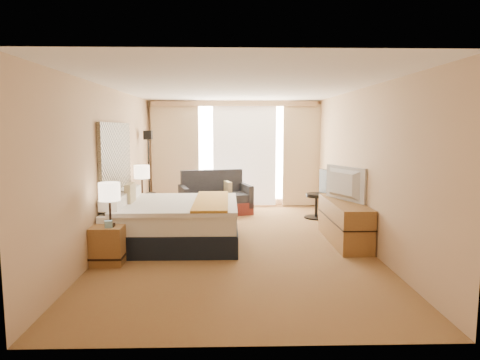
{
  "coord_description": "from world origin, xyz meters",
  "views": [
    {
      "loc": [
        -0.13,
        -7.11,
        1.95
      ],
      "look_at": [
        0.06,
        0.4,
        1.02
      ],
      "focal_mm": 32.0,
      "sensor_mm": 36.0,
      "label": 1
    }
  ],
  "objects_px": {
    "media_dresser": "(344,222)",
    "television": "(341,184)",
    "bed": "(174,222)",
    "floor_lamp": "(148,156)",
    "lamp_right": "(142,173)",
    "nightstand_left": "(109,244)",
    "loveseat": "(215,199)",
    "nightstand_right": "(143,211)",
    "lamp_left": "(109,193)",
    "desk_chair": "(319,197)"
  },
  "relations": [
    {
      "from": "loveseat",
      "to": "lamp_right",
      "type": "xyz_separation_m",
      "value": [
        -1.43,
        -1.06,
        0.73
      ]
    },
    {
      "from": "loveseat",
      "to": "lamp_right",
      "type": "bearing_deg",
      "value": -159.29
    },
    {
      "from": "nightstand_left",
      "to": "television",
      "type": "bearing_deg",
      "value": 17.51
    },
    {
      "from": "television",
      "to": "media_dresser",
      "type": "bearing_deg",
      "value": -177.19
    },
    {
      "from": "loveseat",
      "to": "media_dresser",
      "type": "bearing_deg",
      "value": -63.48
    },
    {
      "from": "loveseat",
      "to": "floor_lamp",
      "type": "distance_m",
      "value": 1.78
    },
    {
      "from": "bed",
      "to": "television",
      "type": "relative_size",
      "value": 2.07
    },
    {
      "from": "bed",
      "to": "nightstand_right",
      "type": "bearing_deg",
      "value": 118.56
    },
    {
      "from": "bed",
      "to": "desk_chair",
      "type": "relative_size",
      "value": 2.0
    },
    {
      "from": "nightstand_left",
      "to": "floor_lamp",
      "type": "xyz_separation_m",
      "value": [
        -0.03,
        3.35,
        1.05
      ]
    },
    {
      "from": "floor_lamp",
      "to": "lamp_left",
      "type": "relative_size",
      "value": 2.98
    },
    {
      "from": "nightstand_left",
      "to": "loveseat",
      "type": "distance_m",
      "value": 3.82
    },
    {
      "from": "media_dresser",
      "to": "television",
      "type": "xyz_separation_m",
      "value": [
        -0.05,
        0.1,
        0.64
      ]
    },
    {
      "from": "nightstand_right",
      "to": "lamp_left",
      "type": "distance_m",
      "value": 2.68
    },
    {
      "from": "loveseat",
      "to": "lamp_left",
      "type": "bearing_deg",
      "value": -126.64
    },
    {
      "from": "media_dresser",
      "to": "bed",
      "type": "bearing_deg",
      "value": -179.29
    },
    {
      "from": "nightstand_left",
      "to": "desk_chair",
      "type": "height_order",
      "value": "desk_chair"
    },
    {
      "from": "media_dresser",
      "to": "lamp_left",
      "type": "distance_m",
      "value": 3.88
    },
    {
      "from": "nightstand_left",
      "to": "bed",
      "type": "bearing_deg",
      "value": 51.43
    },
    {
      "from": "media_dresser",
      "to": "television",
      "type": "relative_size",
      "value": 1.77
    },
    {
      "from": "lamp_right",
      "to": "floor_lamp",
      "type": "bearing_deg",
      "value": 91.37
    },
    {
      "from": "loveseat",
      "to": "television",
      "type": "height_order",
      "value": "television"
    },
    {
      "from": "desk_chair",
      "to": "media_dresser",
      "type": "bearing_deg",
      "value": -103.47
    },
    {
      "from": "nightstand_right",
      "to": "television",
      "type": "bearing_deg",
      "value": -20.27
    },
    {
      "from": "nightstand_right",
      "to": "floor_lamp",
      "type": "height_order",
      "value": "floor_lamp"
    },
    {
      "from": "media_dresser",
      "to": "desk_chair",
      "type": "xyz_separation_m",
      "value": [
        -0.03,
        1.95,
        0.12
      ]
    },
    {
      "from": "loveseat",
      "to": "television",
      "type": "relative_size",
      "value": 1.7
    },
    {
      "from": "nightstand_right",
      "to": "loveseat",
      "type": "distance_m",
      "value": 1.76
    },
    {
      "from": "media_dresser",
      "to": "lamp_right",
      "type": "relative_size",
      "value": 2.77
    },
    {
      "from": "bed",
      "to": "television",
      "type": "xyz_separation_m",
      "value": [
        2.84,
        0.14,
        0.62
      ]
    },
    {
      "from": "television",
      "to": "nightstand_right",
      "type": "bearing_deg",
      "value": 46.36
    },
    {
      "from": "nightstand_left",
      "to": "desk_chair",
      "type": "bearing_deg",
      "value": 39.18
    },
    {
      "from": "floor_lamp",
      "to": "lamp_right",
      "type": "height_order",
      "value": "floor_lamp"
    },
    {
      "from": "media_dresser",
      "to": "nightstand_left",
      "type": "bearing_deg",
      "value": -164.16
    },
    {
      "from": "media_dresser",
      "to": "floor_lamp",
      "type": "height_order",
      "value": "floor_lamp"
    },
    {
      "from": "nightstand_right",
      "to": "bed",
      "type": "xyz_separation_m",
      "value": [
        0.81,
        -1.49,
        0.1
      ]
    },
    {
      "from": "loveseat",
      "to": "television",
      "type": "bearing_deg",
      "value": -62.93
    },
    {
      "from": "nightstand_right",
      "to": "media_dresser",
      "type": "height_order",
      "value": "media_dresser"
    },
    {
      "from": "media_dresser",
      "to": "desk_chair",
      "type": "relative_size",
      "value": 1.72
    },
    {
      "from": "bed",
      "to": "lamp_left",
      "type": "bearing_deg",
      "value": -124.96
    },
    {
      "from": "lamp_right",
      "to": "loveseat",
      "type": "bearing_deg",
      "value": 36.61
    },
    {
      "from": "floor_lamp",
      "to": "television",
      "type": "relative_size",
      "value": 1.85
    },
    {
      "from": "television",
      "to": "lamp_right",
      "type": "bearing_deg",
      "value": 46.63
    },
    {
      "from": "floor_lamp",
      "to": "lamp_right",
      "type": "distance_m",
      "value": 0.91
    },
    {
      "from": "desk_chair",
      "to": "lamp_right",
      "type": "relative_size",
      "value": 1.62
    },
    {
      "from": "nightstand_left",
      "to": "bed",
      "type": "xyz_separation_m",
      "value": [
        0.81,
        1.01,
        0.1
      ]
    },
    {
      "from": "loveseat",
      "to": "lamp_left",
      "type": "distance_m",
      "value": 3.93
    },
    {
      "from": "desk_chair",
      "to": "television",
      "type": "height_order",
      "value": "television"
    },
    {
      "from": "nightstand_left",
      "to": "media_dresser",
      "type": "xyz_separation_m",
      "value": [
        3.7,
        1.05,
        0.07
      ]
    },
    {
      "from": "loveseat",
      "to": "desk_chair",
      "type": "xyz_separation_m",
      "value": [
        2.26,
        -0.55,
        0.15
      ]
    }
  ]
}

